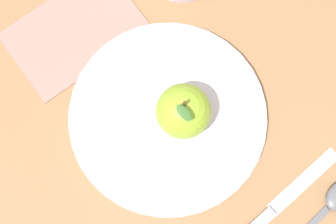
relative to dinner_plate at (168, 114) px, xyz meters
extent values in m
plane|color=olive|center=(0.00, 0.03, -0.01)|extent=(2.40, 2.40, 0.00)
cylinder|color=silver|center=(0.00, 0.00, 0.00)|extent=(0.26, 0.26, 0.02)
torus|color=silver|center=(0.00, 0.00, 0.00)|extent=(0.26, 0.26, 0.01)
sphere|color=#8CB22D|center=(0.01, 0.02, 0.04)|extent=(0.07, 0.07, 0.07)
cylinder|color=#4C3319|center=(0.01, 0.02, 0.08)|extent=(0.00, 0.00, 0.02)
ellipsoid|color=#386628|center=(0.02, 0.02, 0.09)|extent=(0.03, 0.03, 0.01)
cube|color=silver|center=(0.08, 0.19, -0.01)|extent=(0.10, 0.10, 0.00)
cube|color=gray|center=(-0.11, -0.14, -0.01)|extent=(0.21, 0.22, 0.00)
camera|label=1|loc=(0.13, 0.01, 0.62)|focal=50.26mm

